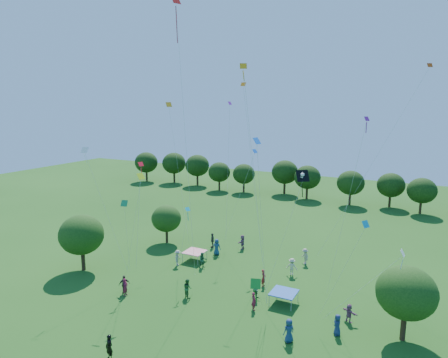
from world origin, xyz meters
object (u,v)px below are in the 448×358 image
at_px(near_tree_north, 166,219).
at_px(red_high_kite, 179,54).
at_px(near_tree_east, 406,293).
at_px(tent_blue, 284,293).
at_px(man_in_black, 109,347).
at_px(tent_red_stripe, 195,252).
at_px(pirate_kite, 302,179).
at_px(near_tree_west, 81,235).

height_order(near_tree_north, red_high_kite, red_high_kite).
relative_size(near_tree_east, red_high_kite, 0.23).
bearing_deg(tent_blue, man_in_black, -122.12).
relative_size(tent_red_stripe, tent_blue, 1.00).
distance_m(pirate_kite, red_high_kite, 15.02).
height_order(man_in_black, red_high_kite, red_high_kite).
bearing_deg(pirate_kite, near_tree_east, -5.04).
bearing_deg(near_tree_east, tent_blue, 173.04).
bearing_deg(near_tree_east, near_tree_west, -177.06).
relative_size(near_tree_north, pirate_kite, 0.45).
xyz_separation_m(near_tree_east, red_high_kite, (-19.34, -0.25, 17.97)).
bearing_deg(red_high_kite, near_tree_east, 0.73).
distance_m(tent_red_stripe, pirate_kite, 17.93).
bearing_deg(red_high_kite, near_tree_west, -173.45).
relative_size(tent_blue, pirate_kite, 0.20).
bearing_deg(tent_blue, near_tree_north, 155.75).
bearing_deg(near_tree_north, tent_blue, -24.25).
height_order(near_tree_west, near_tree_north, near_tree_west).
relative_size(man_in_black, red_high_kite, 0.07).
bearing_deg(tent_blue, near_tree_west, -172.56).
relative_size(near_tree_north, red_high_kite, 0.19).
height_order(tent_red_stripe, red_high_kite, red_high_kite).
relative_size(man_in_black, pirate_kite, 0.17).
bearing_deg(man_in_black, tent_blue, 70.87).
relative_size(near_tree_north, man_in_black, 2.68).
bearing_deg(tent_blue, tent_red_stripe, 158.30).
bearing_deg(pirate_kite, man_in_black, -127.13).
xyz_separation_m(near_tree_west, near_tree_east, (31.19, 1.60, -0.14)).
xyz_separation_m(man_in_black, red_high_kite, (-1.37, 11.63, 20.85)).
bearing_deg(near_tree_north, near_tree_east, -18.62).
height_order(near_tree_north, tent_red_stripe, near_tree_north).
xyz_separation_m(tent_red_stripe, pirate_kite, (13.54, -5.30, 10.48)).
distance_m(near_tree_east, tent_red_stripe, 22.94).
height_order(near_tree_north, pirate_kite, pirate_kite).
relative_size(pirate_kite, red_high_kite, 0.43).
distance_m(near_tree_west, tent_blue, 21.80).
relative_size(near_tree_west, near_tree_east, 1.05).
height_order(tent_red_stripe, man_in_black, man_in_black).
bearing_deg(man_in_black, tent_red_stripe, 115.52).
bearing_deg(near_tree_west, pirate_kite, 5.88).
bearing_deg(tent_red_stripe, near_tree_east, -15.39).
bearing_deg(near_tree_north, near_tree_west, -104.88).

